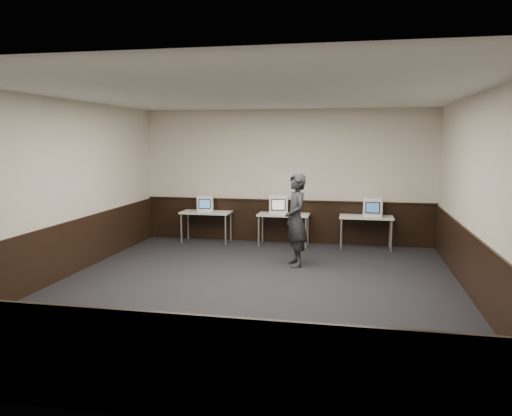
{
  "coord_description": "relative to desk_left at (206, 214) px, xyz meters",
  "views": [
    {
      "loc": [
        1.64,
        -7.88,
        2.48
      ],
      "look_at": [
        -0.26,
        1.6,
        1.15
      ],
      "focal_mm": 35.0,
      "sensor_mm": 36.0,
      "label": 1
    }
  ],
  "objects": [
    {
      "name": "back_wall",
      "position": [
        1.9,
        0.4,
        0.92
      ],
      "size": [
        7.0,
        0.0,
        7.0
      ],
      "primitive_type": "plane",
      "rotation": [
        1.57,
        0.0,
        0.0
      ],
      "color": "beige",
      "rests_on": "ground"
    },
    {
      "name": "wainscot_right",
      "position": [
        5.38,
        -3.6,
        -0.18
      ],
      "size": [
        0.04,
        7.98,
        1.0
      ],
      "primitive_type": "cube",
      "color": "black",
      "rests_on": "right_wall"
    },
    {
      "name": "wainscot_rail",
      "position": [
        1.9,
        0.36,
        0.34
      ],
      "size": [
        6.98,
        0.06,
        0.04
      ],
      "primitive_type": "cube",
      "color": "black",
      "rests_on": "wainscot_back"
    },
    {
      "name": "emac_center",
      "position": [
        1.78,
        0.01,
        0.29
      ],
      "size": [
        0.5,
        0.52,
        0.43
      ],
      "rotation": [
        0.0,
        0.0,
        0.14
      ],
      "color": "white",
      "rests_on": "desk_center"
    },
    {
      "name": "right_wall",
      "position": [
        5.4,
        -3.6,
        0.92
      ],
      "size": [
        0.0,
        8.0,
        8.0
      ],
      "primitive_type": "plane",
      "rotation": [
        1.57,
        0.0,
        -1.57
      ],
      "color": "beige",
      "rests_on": "ground"
    },
    {
      "name": "wainscot_back",
      "position": [
        1.9,
        0.38,
        -0.18
      ],
      "size": [
        6.98,
        0.04,
        1.0
      ],
      "primitive_type": "cube",
      "color": "black",
      "rests_on": "back_wall"
    },
    {
      "name": "ceiling",
      "position": [
        1.9,
        -3.6,
        2.52
      ],
      "size": [
        8.0,
        8.0,
        0.0
      ],
      "primitive_type": "plane",
      "rotation": [
        3.14,
        0.0,
        0.0
      ],
      "color": "white",
      "rests_on": "back_wall"
    },
    {
      "name": "person",
      "position": [
        2.41,
        -1.86,
        0.23
      ],
      "size": [
        0.66,
        0.78,
        1.83
      ],
      "primitive_type": "imported",
      "rotation": [
        0.0,
        0.0,
        -1.18
      ],
      "color": "#242429",
      "rests_on": "ground"
    },
    {
      "name": "left_wall",
      "position": [
        -1.6,
        -3.6,
        0.92
      ],
      "size": [
        0.0,
        8.0,
        8.0
      ],
      "primitive_type": "plane",
      "rotation": [
        1.57,
        0.0,
        1.57
      ],
      "color": "beige",
      "rests_on": "ground"
    },
    {
      "name": "desk_center",
      "position": [
        1.9,
        0.0,
        0.0
      ],
      "size": [
        1.2,
        0.6,
        0.75
      ],
      "color": "silver",
      "rests_on": "ground"
    },
    {
      "name": "wainscot_front",
      "position": [
        1.9,
        -7.58,
        -0.18
      ],
      "size": [
        6.98,
        0.04,
        1.0
      ],
      "primitive_type": "cube",
      "color": "black",
      "rests_on": "front_wall"
    },
    {
      "name": "emac_left",
      "position": [
        -0.02,
        0.01,
        0.26
      ],
      "size": [
        0.46,
        0.47,
        0.38
      ],
      "rotation": [
        0.0,
        0.0,
        0.22
      ],
      "color": "white",
      "rests_on": "desk_left"
    },
    {
      "name": "emac_right",
      "position": [
        3.95,
        -0.02,
        0.28
      ],
      "size": [
        0.46,
        0.49,
        0.42
      ],
      "rotation": [
        0.0,
        0.0,
        -0.09
      ],
      "color": "white",
      "rests_on": "desk_right"
    },
    {
      "name": "floor",
      "position": [
        1.9,
        -3.6,
        -0.68
      ],
      "size": [
        8.0,
        8.0,
        0.0
      ],
      "primitive_type": "plane",
      "color": "black",
      "rests_on": "ground"
    },
    {
      "name": "desk_right",
      "position": [
        3.8,
        0.0,
        0.0
      ],
      "size": [
        1.2,
        0.6,
        0.75
      ],
      "color": "silver",
      "rests_on": "ground"
    },
    {
      "name": "wainscot_left",
      "position": [
        -1.58,
        -3.6,
        -0.18
      ],
      "size": [
        0.04,
        7.98,
        1.0
      ],
      "primitive_type": "cube",
      "color": "black",
      "rests_on": "left_wall"
    },
    {
      "name": "front_wall",
      "position": [
        1.9,
        -7.6,
        0.92
      ],
      "size": [
        7.0,
        0.0,
        7.0
      ],
      "primitive_type": "plane",
      "rotation": [
        -1.57,
        0.0,
        0.0
      ],
      "color": "beige",
      "rests_on": "ground"
    },
    {
      "name": "desk_left",
      "position": [
        0.0,
        0.0,
        0.0
      ],
      "size": [
        1.2,
        0.6,
        0.75
      ],
      "color": "silver",
      "rests_on": "ground"
    }
  ]
}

